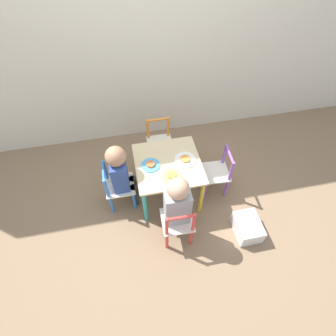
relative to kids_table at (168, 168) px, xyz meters
name	(u,v)px	position (x,y,z in m)	size (l,w,h in m)	color
ground_plane	(168,193)	(0.00, 0.00, -0.40)	(6.00, 6.00, 0.00)	#7F664C
house_wall	(146,16)	(0.00, 0.97, 0.90)	(6.00, 0.06, 2.60)	beige
kids_table	(168,168)	(0.00, 0.00, 0.00)	(0.58, 0.58, 0.47)	beige
chair_blue	(118,186)	(-0.47, 0.00, -0.15)	(0.26, 0.26, 0.51)	silver
chair_red	(178,223)	(-0.01, -0.47, -0.15)	(0.27, 0.27, 0.51)	silver
chair_purple	(217,173)	(0.47, -0.03, -0.15)	(0.27, 0.27, 0.51)	silver
chair_orange	(160,143)	(0.01, 0.47, -0.15)	(0.26, 0.26, 0.51)	silver
child_left	(121,172)	(-0.41, 0.00, 0.05)	(0.22, 0.20, 0.74)	#38383D
child_front	(177,204)	(-0.01, -0.41, 0.06)	(0.20, 0.22, 0.77)	#38383D
plate_left	(151,165)	(-0.15, 0.00, 0.08)	(0.16, 0.16, 0.03)	#4C9EE0
plate_front	(172,176)	(0.00, -0.15, 0.08)	(0.17, 0.17, 0.03)	#EADB66
plate_right	(185,160)	(0.15, 0.00, 0.08)	(0.19, 0.19, 0.03)	white
storage_bin	(247,227)	(0.61, -0.55, -0.32)	(0.21, 0.27, 0.16)	silver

